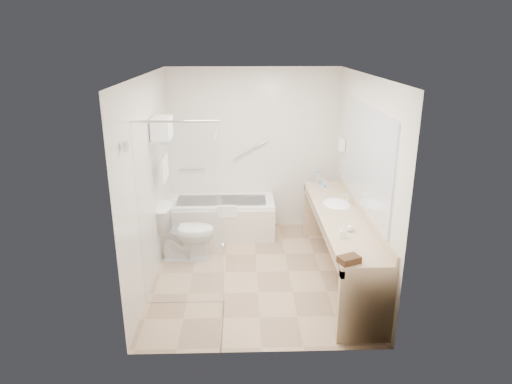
{
  "coord_description": "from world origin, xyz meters",
  "views": [
    {
      "loc": [
        -0.17,
        -5.3,
        2.91
      ],
      "look_at": [
        0.0,
        0.3,
        1.0
      ],
      "focal_mm": 32.0,
      "sensor_mm": 36.0,
      "label": 1
    }
  ],
  "objects_px": {
    "bathtub": "(222,217)",
    "vanity_counter": "(340,230)",
    "amenity_basket": "(349,260)",
    "toilet": "(186,232)",
    "water_bottle_left": "(325,193)"
  },
  "relations": [
    {
      "from": "bathtub",
      "to": "vanity_counter",
      "type": "bearing_deg",
      "value": -42.35
    },
    {
      "from": "vanity_counter",
      "to": "amenity_basket",
      "type": "relative_size",
      "value": 13.25
    },
    {
      "from": "bathtub",
      "to": "vanity_counter",
      "type": "distance_m",
      "value": 2.09
    },
    {
      "from": "bathtub",
      "to": "amenity_basket",
      "type": "xyz_separation_m",
      "value": [
        1.34,
        -2.64,
        0.61
      ]
    },
    {
      "from": "toilet",
      "to": "water_bottle_left",
      "type": "relative_size",
      "value": 3.66
    },
    {
      "from": "bathtub",
      "to": "toilet",
      "type": "bearing_deg",
      "value": -119.09
    },
    {
      "from": "bathtub",
      "to": "toilet",
      "type": "relative_size",
      "value": 2.03
    },
    {
      "from": "vanity_counter",
      "to": "amenity_basket",
      "type": "xyz_separation_m",
      "value": [
        -0.18,
        -1.25,
        0.24
      ]
    },
    {
      "from": "vanity_counter",
      "to": "amenity_basket",
      "type": "distance_m",
      "value": 1.28
    },
    {
      "from": "water_bottle_left",
      "to": "bathtub",
      "type": "bearing_deg",
      "value": 148.44
    },
    {
      "from": "amenity_basket",
      "to": "water_bottle_left",
      "type": "height_order",
      "value": "water_bottle_left"
    },
    {
      "from": "amenity_basket",
      "to": "water_bottle_left",
      "type": "bearing_deg",
      "value": 87.88
    },
    {
      "from": "toilet",
      "to": "water_bottle_left",
      "type": "bearing_deg",
      "value": -90.54
    },
    {
      "from": "toilet",
      "to": "amenity_basket",
      "type": "bearing_deg",
      "value": -134.31
    },
    {
      "from": "vanity_counter",
      "to": "toilet",
      "type": "bearing_deg",
      "value": 163.64
    }
  ]
}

